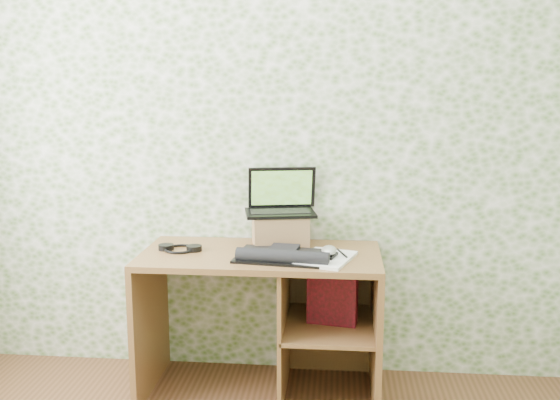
# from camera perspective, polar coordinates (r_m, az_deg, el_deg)

# --- Properties ---
(wall_back) EXTENTS (3.50, 0.00, 3.50)m
(wall_back) POSITION_cam_1_polar(r_m,az_deg,el_deg) (3.35, -1.19, 5.68)
(wall_back) COLOR silver
(wall_back) RESTS_ON ground
(desk) EXTENTS (1.20, 0.60, 0.75)m
(desk) POSITION_cam_1_polar(r_m,az_deg,el_deg) (3.24, -0.31, -9.34)
(desk) COLOR brown
(desk) RESTS_ON floor
(riser) EXTENTS (0.32, 0.28, 0.17)m
(riser) POSITION_cam_1_polar(r_m,az_deg,el_deg) (3.25, 0.01, -2.79)
(riser) COLOR brown
(riser) RESTS_ON desk
(laptop) EXTENTS (0.40, 0.32, 0.24)m
(laptop) POSITION_cam_1_polar(r_m,az_deg,el_deg) (3.26, 0.07, -0.23)
(laptop) COLOR black
(laptop) RESTS_ON riser
(keyboard) EXTENTS (0.49, 0.30, 0.07)m
(keyboard) POSITION_cam_1_polar(r_m,az_deg,el_deg) (3.01, 0.30, -5.08)
(keyboard) COLOR black
(keyboard) RESTS_ON desk
(headphones) EXTENTS (0.23, 0.17, 0.03)m
(headphones) POSITION_cam_1_polar(r_m,az_deg,el_deg) (3.22, -9.12, -4.39)
(headphones) COLOR black
(headphones) RESTS_ON desk
(notepad) EXTENTS (0.31, 0.37, 0.01)m
(notepad) POSITION_cam_1_polar(r_m,az_deg,el_deg) (3.02, 4.25, -5.34)
(notepad) COLOR white
(notepad) RESTS_ON desk
(mouse) EXTENTS (0.10, 0.13, 0.04)m
(mouse) POSITION_cam_1_polar(r_m,az_deg,el_deg) (3.02, 4.50, -4.84)
(mouse) COLOR #B8B8BB
(mouse) RESTS_ON notepad
(pen) EXTENTS (0.05, 0.15, 0.01)m
(pen) POSITION_cam_1_polar(r_m,az_deg,el_deg) (3.08, 5.69, -4.84)
(pen) COLOR black
(pen) RESTS_ON notepad
(red_box) EXTENTS (0.26, 0.12, 0.30)m
(red_box) POSITION_cam_1_polar(r_m,az_deg,el_deg) (3.18, 4.82, -8.67)
(red_box) COLOR maroon
(red_box) RESTS_ON desk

